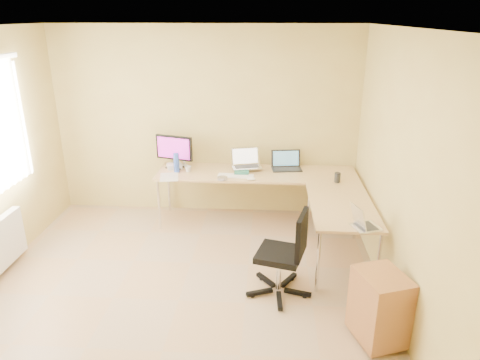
# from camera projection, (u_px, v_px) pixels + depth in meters

# --- Properties ---
(floor) EXTENTS (4.50, 4.50, 0.00)m
(floor) POSITION_uv_depth(u_px,v_px,m) (179.00, 300.00, 4.44)
(floor) COLOR tan
(floor) RESTS_ON ground
(ceiling) EXTENTS (4.50, 4.50, 0.00)m
(ceiling) POSITION_uv_depth(u_px,v_px,m) (163.00, 28.00, 3.52)
(ceiling) COLOR white
(ceiling) RESTS_ON ground
(wall_back) EXTENTS (4.50, 0.00, 4.50)m
(wall_back) POSITION_uv_depth(u_px,v_px,m) (206.00, 123.00, 6.08)
(wall_back) COLOR tan
(wall_back) RESTS_ON ground
(wall_right) EXTENTS (0.00, 4.50, 4.50)m
(wall_right) POSITION_uv_depth(u_px,v_px,m) (408.00, 186.00, 3.85)
(wall_right) COLOR tan
(wall_right) RESTS_ON ground
(desk_main) EXTENTS (2.65, 0.70, 0.73)m
(desk_main) POSITION_uv_depth(u_px,v_px,m) (256.00, 198.00, 5.99)
(desk_main) COLOR tan
(desk_main) RESTS_ON ground
(desk_return) EXTENTS (0.70, 1.30, 0.73)m
(desk_return) POSITION_uv_depth(u_px,v_px,m) (339.00, 234.00, 5.00)
(desk_return) COLOR tan
(desk_return) RESTS_ON ground
(monitor) EXTENTS (0.56, 0.32, 0.45)m
(monitor) POSITION_uv_depth(u_px,v_px,m) (174.00, 152.00, 5.97)
(monitor) COLOR black
(monitor) RESTS_ON desk_main
(book_stack) EXTENTS (0.19, 0.26, 0.04)m
(book_stack) POSITION_uv_depth(u_px,v_px,m) (242.00, 171.00, 5.83)
(book_stack) COLOR #206251
(book_stack) RESTS_ON desk_main
(laptop_center) EXTENTS (0.45, 0.39, 0.25)m
(laptop_center) POSITION_uv_depth(u_px,v_px,m) (247.00, 158.00, 5.88)
(laptop_center) COLOR silver
(laptop_center) RESTS_ON desk_main
(laptop_black) EXTENTS (0.43, 0.34, 0.25)m
(laptop_black) POSITION_uv_depth(u_px,v_px,m) (287.00, 161.00, 5.93)
(laptop_black) COLOR black
(laptop_black) RESTS_ON desk_main
(keyboard) EXTENTS (0.47, 0.16, 0.02)m
(keyboard) POSITION_uv_depth(u_px,v_px,m) (236.00, 176.00, 5.71)
(keyboard) COLOR white
(keyboard) RESTS_ON desk_main
(mouse) EXTENTS (0.12, 0.08, 0.04)m
(mouse) POSITION_uv_depth(u_px,v_px,m) (251.00, 179.00, 5.58)
(mouse) COLOR white
(mouse) RESTS_ON desk_main
(mug) EXTENTS (0.09, 0.09, 0.08)m
(mug) POSITION_uv_depth(u_px,v_px,m) (188.00, 169.00, 5.87)
(mug) COLOR silver
(mug) RESTS_ON desk_main
(cd_stack) EXTENTS (0.17, 0.17, 0.03)m
(cd_stack) POSITION_uv_depth(u_px,v_px,m) (222.00, 178.00, 5.60)
(cd_stack) COLOR silver
(cd_stack) RESTS_ON desk_main
(water_bottle) EXTENTS (0.09, 0.09, 0.26)m
(water_bottle) POSITION_uv_depth(u_px,v_px,m) (176.00, 163.00, 5.83)
(water_bottle) COLOR blue
(water_bottle) RESTS_ON desk_main
(papers) EXTENTS (0.29, 0.37, 0.01)m
(papers) POSITION_uv_depth(u_px,v_px,m) (169.00, 177.00, 5.69)
(papers) COLOR beige
(papers) RESTS_ON desk_main
(white_box) EXTENTS (0.23, 0.20, 0.07)m
(white_box) POSITION_uv_depth(u_px,v_px,m) (174.00, 166.00, 6.00)
(white_box) COLOR silver
(white_box) RESTS_ON desk_main
(desk_fan) EXTENTS (0.28, 0.28, 0.28)m
(desk_fan) POSITION_uv_depth(u_px,v_px,m) (184.00, 156.00, 6.06)
(desk_fan) COLOR silver
(desk_fan) RESTS_ON desk_main
(black_cup) EXTENTS (0.07, 0.07, 0.13)m
(black_cup) POSITION_uv_depth(u_px,v_px,m) (337.00, 177.00, 5.50)
(black_cup) COLOR #252525
(black_cup) RESTS_ON desk_main
(laptop_return) EXTENTS (0.36, 0.32, 0.20)m
(laptop_return) POSITION_uv_depth(u_px,v_px,m) (367.00, 219.00, 4.31)
(laptop_return) COLOR silver
(laptop_return) RESTS_ON desk_return
(office_chair) EXTENTS (0.69, 0.69, 0.93)m
(office_chair) POSITION_uv_depth(u_px,v_px,m) (280.00, 250.00, 4.40)
(office_chair) COLOR black
(office_chair) RESTS_ON ground
(cabinet) EXTENTS (0.49, 0.55, 0.62)m
(cabinet) POSITION_uv_depth(u_px,v_px,m) (379.00, 307.00, 3.76)
(cabinet) COLOR #A07134
(cabinet) RESTS_ON ground
(radiator) EXTENTS (0.09, 0.80, 0.55)m
(radiator) POSITION_uv_depth(u_px,v_px,m) (1.00, 244.00, 4.81)
(radiator) COLOR white
(radiator) RESTS_ON ground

